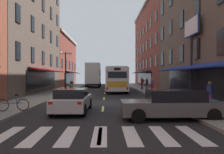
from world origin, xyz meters
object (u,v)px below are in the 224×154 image
motorcycle_rider (72,93)px  pedestrian_far (152,84)px  pedestrian_rear (147,84)px  sedan_far (96,81)px  billboard_sign (191,37)px  transit_bus (116,79)px  pedestrian_near (142,83)px  pedestrian_mid (210,94)px  sedan_mid (73,100)px  sedan_near (172,104)px  street_lamp_twin (66,70)px  bicycle_near (13,104)px  box_truck (93,75)px

motorcycle_rider → pedestrian_far: size_ratio=1.23×
pedestrian_far → pedestrian_rear: 1.02m
sedan_far → pedestrian_rear: size_ratio=2.93×
billboard_sign → pedestrian_rear: 12.77m
transit_bus → pedestrian_far: (4.51, -1.51, -0.65)m
billboard_sign → pedestrian_near: size_ratio=3.81×
pedestrian_near → pedestrian_mid: size_ratio=1.06×
sedan_far → pedestrian_rear: bearing=-71.1°
billboard_sign → sedan_mid: bearing=-149.1°
transit_bus → sedan_near: transit_bus is taller
pedestrian_rear → street_lamp_twin: bearing=-97.3°
motorcycle_rider → pedestrian_near: (7.74, 13.69, 0.35)m
pedestrian_near → pedestrian_rear: (0.35, -1.74, -0.08)m
pedestrian_rear → bicycle_near: bearing=-51.7°
pedestrian_rear → street_lamp_twin: size_ratio=0.34×
transit_bus → box_truck: bearing=109.3°
sedan_mid → pedestrian_rear: pedestrian_rear is taller
bicycle_near → pedestrian_mid: 11.42m
transit_bus → billboard_sign: bearing=-66.4°
pedestrian_mid → pedestrian_far: (-0.40, 15.81, 0.03)m
pedestrian_rear → street_lamp_twin: street_lamp_twin is taller
billboard_sign → motorcycle_rider: (-9.60, 0.01, -4.46)m
sedan_near → sedan_mid: 5.55m
pedestrian_near → pedestrian_mid: bearing=-176.9°
bicycle_near → pedestrian_rear: 20.47m
billboard_sign → bicycle_near: size_ratio=3.92×
billboard_sign → box_truck: bearing=111.7°
sedan_near → sedan_mid: bearing=156.0°
motorcycle_rider → pedestrian_mid: 10.17m
pedestrian_mid → pedestrian_rear: (-0.92, 16.68, 0.00)m
sedan_near → street_lamp_twin: 18.91m
sedan_far → transit_bus: bearing=-80.3°
sedan_near → motorcycle_rider: size_ratio=2.29×
motorcycle_rider → bicycle_near: 6.12m
pedestrian_near → pedestrian_rear: pedestrian_near is taller
motorcycle_rider → pedestrian_near: bearing=60.5°
transit_bus → motorcycle_rider: transit_bus is taller
pedestrian_mid → pedestrian_far: pedestrian_far is taller
billboard_sign → street_lamp_twin: billboard_sign is taller
sedan_far → bicycle_near: sedan_far is taller
box_truck → sedan_far: size_ratio=1.56×
billboard_sign → bicycle_near: bearing=-154.8°
billboard_sign → pedestrian_far: (-1.01, 11.08, -4.17)m
transit_bus → motorcycle_rider: 13.27m
box_truck → bicycle_near: size_ratio=4.45×
motorcycle_rider → street_lamp_twin: (-2.13, 9.47, 2.09)m
box_truck → bicycle_near: bearing=-95.6°
bicycle_near → pedestrian_near: size_ratio=0.97×
bicycle_near → pedestrian_rear: size_ratio=1.03×
transit_bus → pedestrian_rear: (3.99, -0.63, -0.68)m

